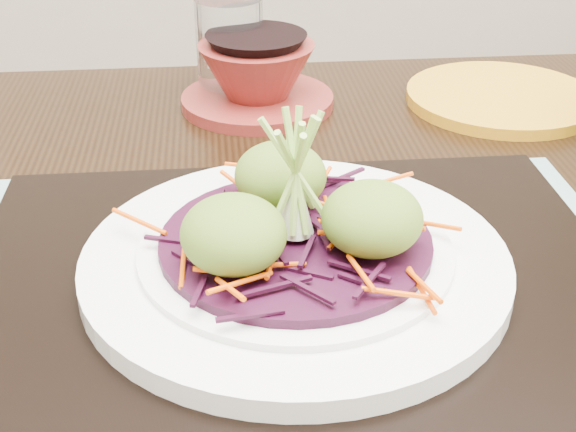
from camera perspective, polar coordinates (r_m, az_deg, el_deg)
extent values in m
cube|color=black|center=(0.54, -3.54, -4.30)|extent=(1.21, 0.88, 0.04)
cube|color=gray|center=(0.48, 0.51, -5.89)|extent=(0.48, 0.40, 0.00)
cube|color=black|center=(0.48, 0.51, -4.86)|extent=(0.42, 0.33, 0.02)
cylinder|color=white|center=(0.47, 0.52, -3.32)|extent=(0.25, 0.25, 0.01)
cylinder|color=white|center=(0.47, 0.53, -2.45)|extent=(0.18, 0.18, 0.01)
cylinder|color=#350A1E|center=(0.46, 0.53, -1.84)|extent=(0.16, 0.16, 0.01)
ellipsoid|color=#5F7222|center=(0.43, -3.86, -1.33)|extent=(0.06, 0.06, 0.04)
ellipsoid|color=#5F7222|center=(0.44, 6.01, -0.22)|extent=(0.06, 0.06, 0.04)
ellipsoid|color=#5F7222|center=(0.49, -0.52, 2.83)|extent=(0.06, 0.06, 0.04)
cylinder|color=white|center=(0.78, -4.16, 11.92)|extent=(0.07, 0.07, 0.09)
cylinder|color=maroon|center=(0.76, -2.19, 8.20)|extent=(0.17, 0.17, 0.01)
cylinder|color=orange|center=(0.79, 14.94, 8.15)|extent=(0.23, 0.23, 0.01)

